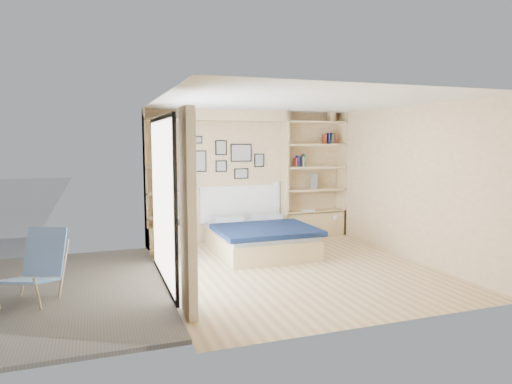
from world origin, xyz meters
name	(u,v)px	position (x,y,z in m)	size (l,w,h in m)	color
ground	(295,268)	(0.00, 0.00, 0.00)	(4.50, 4.50, 0.00)	tan
room_shell	(241,189)	(-0.39, 1.52, 1.08)	(4.50, 4.50, 4.50)	beige
bed	(259,237)	(-0.17, 1.16, 0.27)	(1.62, 2.08, 1.07)	#D5B480
photo_gallery	(226,158)	(-0.45, 2.22, 1.60)	(1.48, 0.02, 0.82)	black
reading_lamps	(237,185)	(-0.30, 2.00, 1.10)	(1.92, 0.12, 0.15)	silver
shelf_decor	(304,153)	(1.10, 2.07, 1.69)	(3.55, 0.23, 2.03)	#A72B2F
deck	(35,295)	(-3.60, 0.00, 0.00)	(3.20, 4.00, 0.05)	#716453
deck_chair	(36,267)	(-3.54, -0.22, 0.42)	(0.81, 1.00, 0.87)	tan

